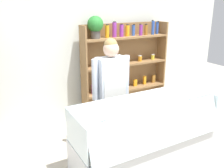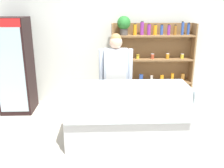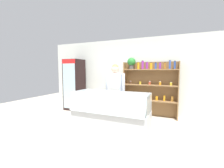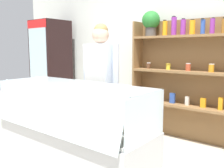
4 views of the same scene
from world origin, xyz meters
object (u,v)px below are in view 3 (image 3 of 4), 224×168
Objects in this scene: drinks_fridge at (74,85)px; shop_clerk at (115,88)px; shelving_unit at (148,83)px; deli_display_case at (110,119)px.

drinks_fridge is 2.20m from shop_clerk.
deli_display_case is at bearing -110.63° from shelving_unit.
shelving_unit is at bearing 52.58° from shop_clerk.
deli_display_case is (-0.63, -1.68, -0.81)m from shelving_unit.
shop_clerk is (-0.78, -1.02, -0.09)m from shelving_unit.
shop_clerk reaches higher than deli_display_case.
drinks_fridge is at bearing 159.62° from shop_clerk.
shop_clerk is (2.07, -0.77, 0.05)m from drinks_fridge.
shelving_unit reaches higher than drinks_fridge.
shelving_unit is 1.97m from deli_display_case.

